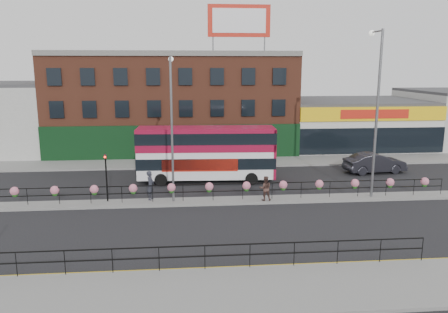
{
  "coord_description": "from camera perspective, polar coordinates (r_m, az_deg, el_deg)",
  "views": [
    {
      "loc": [
        -2.73,
        -27.98,
        8.92
      ],
      "look_at": [
        0.0,
        3.0,
        2.5
      ],
      "focal_mm": 35.0,
      "sensor_mm": 36.0,
      "label": 1
    }
  ],
  "objects": [
    {
      "name": "lamp_column_west",
      "position": [
        28.43,
        -6.85,
        5.15
      ],
      "size": [
        0.34,
        1.65,
        9.43
      ],
      "color": "slate",
      "rests_on": "median"
    },
    {
      "name": "pedestrian_b",
      "position": [
        29.23,
        5.41,
        -4.15
      ],
      "size": [
        0.87,
        0.71,
        1.66
      ],
      "primitive_type": "imported",
      "rotation": [
        0.0,
        0.0,
        3.09
      ],
      "color": "#48302A",
      "rests_on": "median"
    },
    {
      "name": "billboard",
      "position": [
        43.5,
        1.98,
        17.28
      ],
      "size": [
        6.0,
        0.29,
        4.4
      ],
      "color": "red",
      "rests_on": "brick_building"
    },
    {
      "name": "brick_building",
      "position": [
        48.11,
        -6.58,
        7.06
      ],
      "size": [
        25.0,
        12.21,
        10.3
      ],
      "color": "brown",
      "rests_on": "ground"
    },
    {
      "name": "south_pavement",
      "position": [
        18.47,
        4.28,
        -16.99
      ],
      "size": [
        60.0,
        4.0,
        0.15
      ],
      "primitive_type": "cube",
      "color": "gray",
      "rests_on": "ground"
    },
    {
      "name": "lamp_column_east",
      "position": [
        30.92,
        19.24,
        7.05
      ],
      "size": [
        0.4,
        1.96,
        11.18
      ],
      "color": "slate",
      "rests_on": "median"
    },
    {
      "name": "yellow_line_outer",
      "position": [
        20.36,
        3.29,
        -14.32
      ],
      "size": [
        60.0,
        0.1,
        0.01
      ],
      "primitive_type": "cube",
      "color": "gold",
      "rests_on": "ground"
    },
    {
      "name": "median",
      "position": [
        29.47,
        0.52,
        -5.8
      ],
      "size": [
        60.0,
        1.6,
        0.15
      ],
      "primitive_type": "cube",
      "color": "gray",
      "rests_on": "ground"
    },
    {
      "name": "yellow_line_inner",
      "position": [
        20.52,
        3.21,
        -14.1
      ],
      "size": [
        60.0,
        0.1,
        0.01
      ],
      "primitive_type": "cube",
      "color": "gold",
      "rests_on": "ground"
    },
    {
      "name": "median_railing",
      "position": [
        29.2,
        0.52,
        -3.98
      ],
      "size": [
        30.04,
        0.56,
        1.23
      ],
      "color": "black",
      "rests_on": "median"
    },
    {
      "name": "traffic_light_median",
      "position": [
        29.57,
        -15.18,
        -1.35
      ],
      "size": [
        0.15,
        0.28,
        3.65
      ],
      "color": "black",
      "rests_on": "median"
    },
    {
      "name": "car",
      "position": [
        39.39,
        19.09,
        -0.8
      ],
      "size": [
        3.01,
        5.61,
        1.71
      ],
      "primitive_type": "imported",
      "rotation": [
        0.0,
        0.0,
        1.69
      ],
      "color": "#222228",
      "rests_on": "ground"
    },
    {
      "name": "pedestrian_a",
      "position": [
        29.66,
        -9.59,
        -3.73
      ],
      "size": [
        0.92,
        0.79,
        1.96
      ],
      "primitive_type": "imported",
      "rotation": [
        0.0,
        0.0,
        1.34
      ],
      "color": "#262832",
      "rests_on": "median"
    },
    {
      "name": "north_pavement",
      "position": [
        41.04,
        -1.1,
        -0.79
      ],
      "size": [
        60.0,
        4.0,
        0.15
      ],
      "primitive_type": "cube",
      "color": "gray",
      "rests_on": "ground"
    },
    {
      "name": "supermarket",
      "position": [
        51.8,
        16.25,
        4.25
      ],
      "size": [
        15.0,
        12.25,
        5.3
      ],
      "color": "silver",
      "rests_on": "ground"
    },
    {
      "name": "double_decker_bus",
      "position": [
        34.06,
        -2.27,
        1.05
      ],
      "size": [
        10.79,
        3.05,
        4.32
      ],
      "color": "white",
      "rests_on": "ground"
    },
    {
      "name": "ground",
      "position": [
        29.5,
        0.51,
        -5.94
      ],
      "size": [
        120.0,
        120.0,
        0.0
      ],
      "primitive_type": "plane",
      "color": "black",
      "rests_on": "ground"
    },
    {
      "name": "south_railing",
      "position": [
        19.59,
        -2.52,
        -12.32
      ],
      "size": [
        20.04,
        0.05,
        1.12
      ],
      "color": "black",
      "rests_on": "south_pavement"
    }
  ]
}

